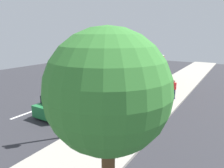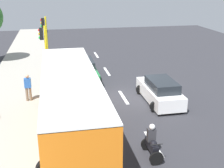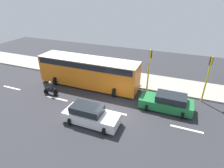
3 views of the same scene
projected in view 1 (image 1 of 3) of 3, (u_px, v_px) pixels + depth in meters
name	position (u px, v px, depth m)	size (l,w,h in m)	color
ground_plane	(80.00, 94.00, 19.62)	(40.00, 60.00, 0.10)	#2D2D33
sidewalk	(149.00, 106.00, 15.99)	(4.00, 60.00, 0.15)	#9E998E
lane_stripe_north	(26.00, 114.00, 14.66)	(0.20, 2.40, 0.01)	white
lane_stripe_mid	(80.00, 94.00, 19.60)	(0.20, 2.40, 0.01)	white
lane_stripe_south	(113.00, 82.00, 24.55)	(0.20, 2.40, 0.01)	white
lane_stripe_far_south	(135.00, 74.00, 29.50)	(0.20, 2.40, 0.01)	white
car_green	(65.00, 103.00, 14.88)	(2.30, 4.54, 1.52)	#1E7238
car_white	(73.00, 82.00, 21.46)	(2.15, 4.45, 1.52)	white
city_bus	(135.00, 72.00, 20.92)	(3.20, 11.00, 3.16)	orange
motorcycle	(120.00, 76.00, 25.02)	(0.60, 1.30, 1.53)	black
pedestrian_near_signal	(174.00, 89.00, 17.35)	(0.40, 0.24, 1.69)	#1E1E4C
pedestrian_by_tree	(135.00, 93.00, 16.07)	(0.40, 0.24, 1.69)	#72604C
traffic_light_corner	(113.00, 72.00, 14.87)	(0.49, 0.24, 4.50)	yellow
traffic_light_midblock	(59.00, 87.00, 10.51)	(0.49, 0.24, 4.50)	yellow
street_tree_north	(108.00, 93.00, 4.95)	(3.12, 3.12, 5.78)	brown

